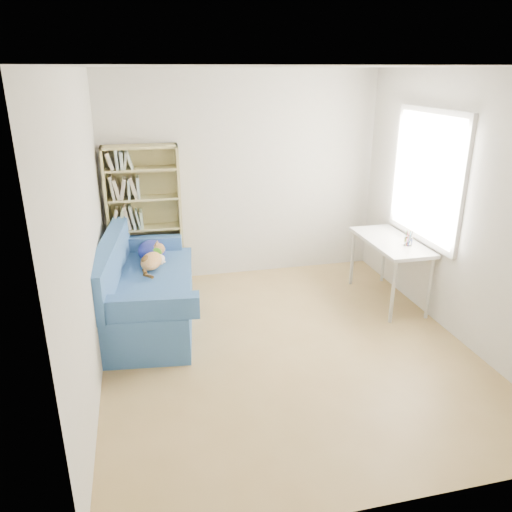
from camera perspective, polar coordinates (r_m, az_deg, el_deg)
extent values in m
plane|color=olive|center=(5.05, 3.40, -10.23)|extent=(4.00, 4.00, 0.00)
cube|color=silver|center=(6.40, -1.51, 9.05)|extent=(3.50, 0.04, 2.60)
cube|color=silver|center=(2.81, 15.76, -7.47)|extent=(3.50, 0.04, 2.60)
cube|color=silver|center=(4.36, -18.87, 2.35)|extent=(0.04, 4.00, 2.60)
cube|color=silver|center=(5.29, 22.27, 5.02)|extent=(0.04, 4.00, 2.60)
cube|color=white|center=(4.33, 4.17, 20.78)|extent=(3.50, 4.00, 0.04)
cube|color=white|center=(5.73, 19.12, 8.59)|extent=(0.01, 1.20, 1.30)
cube|color=#27528E|center=(5.52, -12.09, -5.02)|extent=(1.11, 1.98, 0.47)
cube|color=#27528E|center=(5.36, -16.33, -0.80)|extent=(0.39, 1.90, 0.46)
cube|color=#27528E|center=(6.20, -12.60, 1.22)|extent=(0.91, 0.27, 0.21)
cube|color=#27528E|center=(4.60, -12.04, -5.73)|extent=(0.91, 0.27, 0.21)
cube|color=#27528E|center=(5.42, -12.08, -2.54)|extent=(1.07, 1.83, 0.05)
ellipsoid|color=#313A9E|center=(5.95, -11.84, 0.62)|extent=(0.32, 0.35, 0.24)
ellipsoid|color=#A45212|center=(5.60, -11.87, -0.57)|extent=(0.32, 0.45, 0.16)
ellipsoid|color=silver|center=(5.72, -11.33, -0.29)|extent=(0.17, 0.20, 0.10)
ellipsoid|color=#38230F|center=(5.54, -12.18, -0.40)|extent=(0.18, 0.23, 0.08)
sphere|color=#A45212|center=(5.86, -11.82, 0.79)|extent=(0.14, 0.14, 0.14)
cone|color=#A45212|center=(5.87, -12.07, 1.51)|extent=(0.07, 0.07, 0.07)
cone|color=#A45212|center=(5.80, -12.05, 1.30)|extent=(0.07, 0.07, 0.07)
cylinder|color=#52BD25|center=(5.80, -11.83, 0.38)|extent=(0.12, 0.07, 0.11)
cylinder|color=#38230F|center=(5.40, -11.96, -1.78)|extent=(0.06, 0.16, 0.06)
cube|color=tan|center=(6.23, -16.48, 3.88)|extent=(0.03, 0.27, 1.76)
cube|color=tan|center=(6.24, -8.69, 4.51)|extent=(0.03, 0.27, 1.76)
cube|color=tan|center=(6.04, -13.23, 12.08)|extent=(0.88, 0.27, 0.03)
cube|color=tan|center=(6.51, -12.00, -3.10)|extent=(0.88, 0.27, 0.03)
cube|color=tan|center=(6.34, -12.62, 4.52)|extent=(0.88, 0.02, 1.76)
cube|color=white|center=(5.91, 15.18, 1.59)|extent=(0.53, 1.16, 0.04)
cylinder|color=silver|center=(6.57, 14.41, 0.10)|extent=(0.04, 0.04, 0.71)
cylinder|color=silver|center=(5.72, 19.20, -3.52)|extent=(0.04, 0.04, 0.71)
cylinder|color=silver|center=(6.38, 10.96, -0.21)|extent=(0.04, 0.04, 0.71)
cylinder|color=silver|center=(5.51, 15.38, -4.02)|extent=(0.04, 0.04, 0.71)
cylinder|color=white|center=(5.76, 17.00, 1.68)|extent=(0.09, 0.09, 0.10)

